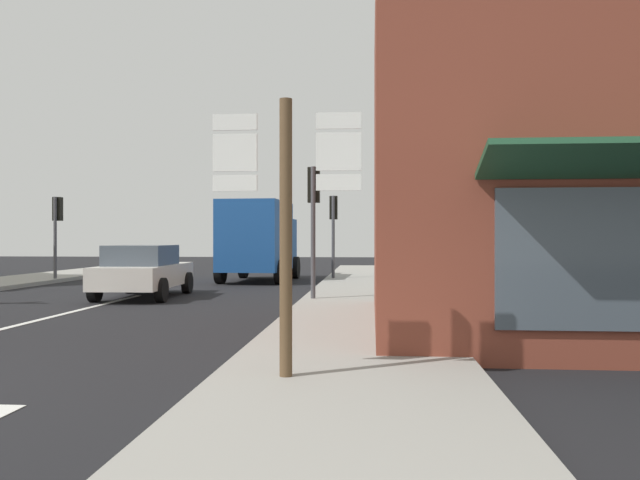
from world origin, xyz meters
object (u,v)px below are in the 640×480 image
Objects in this scene: sedan_far at (144,271)px; traffic_light_far_left at (57,219)px; delivery_truck at (259,239)px; traffic_light_near_right at (314,203)px; route_sign_post at (286,216)px; traffic_light_far_right at (333,218)px.

sedan_far is 8.39m from traffic_light_far_left.
traffic_light_near_right is at bearing -70.54° from delivery_truck.
sedan_far is at bearing 117.55° from route_sign_post.
sedan_far is 5.32m from traffic_light_near_right.
route_sign_post is 0.99× the size of traffic_light_far_left.
traffic_light_near_right is (-0.55, 9.27, 0.66)m from route_sign_post.
delivery_truck is (2.01, 7.00, 0.89)m from sedan_far.
traffic_light_near_right is (2.87, -8.11, 0.92)m from delivery_truck.
delivery_truck reaches higher than sedan_far.
traffic_light_far_right is at bearing 5.01° from delivery_truck.
route_sign_post is at bearing -78.89° from delivery_truck.
delivery_truck is at bearing -174.99° from traffic_light_far_right.
traffic_light_far_left is at bearing -173.38° from traffic_light_far_right.
traffic_light_far_right is (2.87, 0.25, 0.79)m from delivery_truck.
route_sign_post is 9.31m from traffic_light_near_right.
traffic_light_far_left is (-5.59, 6.04, 1.63)m from sedan_far.
traffic_light_far_left is at bearing 145.64° from traffic_light_near_right.
traffic_light_far_left reaches higher than delivery_truck.
traffic_light_near_right reaches higher than traffic_light_far_left.
traffic_light_far_right is 8.37m from traffic_light_near_right.
sedan_far is 1.32× the size of traffic_light_far_left.
sedan_far is at bearing 167.09° from traffic_light_near_right.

